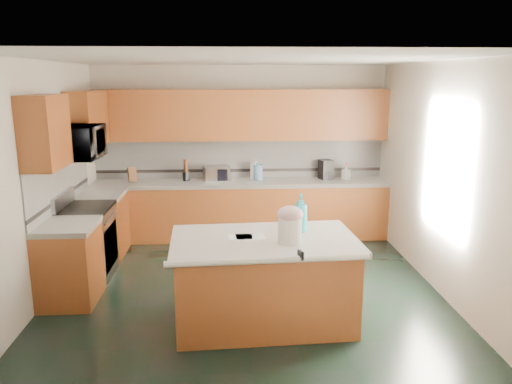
{
  "coord_description": "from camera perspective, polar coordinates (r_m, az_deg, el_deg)",
  "views": [
    {
      "loc": [
        -0.18,
        -5.66,
        2.5
      ],
      "look_at": [
        0.15,
        0.35,
        1.12
      ],
      "focal_mm": 35.0,
      "sensor_mm": 36.0,
      "label": 1
    }
  ],
  "objects": [
    {
      "name": "soap_bottle_back",
      "position": [
        8.07,
        10.26,
        2.24
      ],
      "size": [
        0.15,
        0.15,
        0.23
      ],
      "primitive_type": "imported",
      "rotation": [
        0.0,
        0.0,
        0.64
      ],
      "color": "white",
      "rests_on": "back_countertop"
    },
    {
      "name": "paper_towel",
      "position": [
        7.91,
        -0.2,
        2.44
      ],
      "size": [
        0.13,
        0.13,
        0.29
      ],
      "primitive_type": "cylinder",
      "color": "white",
      "rests_on": "back_countertop"
    },
    {
      "name": "coffee_maker",
      "position": [
        8.03,
        7.98,
        2.57
      ],
      "size": [
        0.23,
        0.24,
        0.31
      ],
      "primitive_type": "cube",
      "rotation": [
        0.0,
        0.0,
        0.28
      ],
      "color": "black",
      "rests_on": "back_countertop"
    },
    {
      "name": "coffee_carafe",
      "position": [
        8.0,
        8.02,
        1.86
      ],
      "size": [
        0.13,
        0.13,
        0.13
      ],
      "primitive_type": "cylinder",
      "color": "black",
      "rests_on": "back_countertop"
    },
    {
      "name": "left_counter_rear",
      "position": [
        7.37,
        -17.37,
        -0.32
      ],
      "size": [
        0.64,
        0.82,
        0.06
      ],
      "primitive_type": "cube",
      "color": "white",
      "rests_on": "left_base_cab_rear"
    },
    {
      "name": "floor",
      "position": [
        6.2,
        -1.23,
        -10.9
      ],
      "size": [
        4.6,
        4.6,
        0.0
      ],
      "primitive_type": "plane",
      "color": "black",
      "rests_on": "ground"
    },
    {
      "name": "left_upper_cab_front",
      "position": [
        5.79,
        -22.99,
        6.33
      ],
      "size": [
        0.33,
        0.72,
        0.78
      ],
      "primitive_type": "cube",
      "color": "#52240C",
      "rests_on": "wall_left"
    },
    {
      "name": "island_bullnose",
      "position": [
        4.55,
        1.46,
        -7.83
      ],
      "size": [
        1.87,
        0.16,
        0.06
      ],
      "primitive_type": "cylinder",
      "rotation": [
        0.0,
        1.57,
        0.05
      ],
      "color": "white",
      "rests_on": "island_base"
    },
    {
      "name": "range_cooktop",
      "position": [
        6.62,
        -19.0,
        -1.8
      ],
      "size": [
        0.62,
        0.78,
        0.04
      ],
      "primitive_type": "cube",
      "color": "black",
      "rests_on": "range_body"
    },
    {
      "name": "paper_towel_base",
      "position": [
        7.93,
        -0.2,
        1.48
      ],
      "size": [
        0.19,
        0.19,
        0.01
      ],
      "primitive_type": "cylinder",
      "color": "#B7B7BC",
      "rests_on": "back_countertop"
    },
    {
      "name": "left_base_cab_front",
      "position": [
        6.09,
        -20.53,
        -7.85
      ],
      "size": [
        0.6,
        0.72,
        0.86
      ],
      "primitive_type": "cube",
      "color": "#52240C",
      "rests_on": "ground"
    },
    {
      "name": "left_backsplash",
      "position": [
        6.68,
        -21.47,
        1.08
      ],
      "size": [
        0.02,
        2.3,
        0.63
      ],
      "primitive_type": "cube",
      "color": "silver",
      "rests_on": "wall_left"
    },
    {
      "name": "ceiling",
      "position": [
        5.67,
        -1.36,
        14.92
      ],
      "size": [
        4.6,
        4.6,
        0.0
      ],
      "primitive_type": "plane",
      "color": "white",
      "rests_on": "ground"
    },
    {
      "name": "back_countertop",
      "position": [
        7.84,
        -1.77,
        1.05
      ],
      "size": [
        4.6,
        0.64,
        0.06
      ],
      "primitive_type": "cube",
      "color": "white",
      "rests_on": "back_base_cab"
    },
    {
      "name": "wall_left",
      "position": [
        6.16,
        -23.4,
        1.07
      ],
      "size": [
        0.04,
        4.6,
        2.7
      ],
      "primitive_type": "cube",
      "color": "beige",
      "rests_on": "ground"
    },
    {
      "name": "back_base_cab",
      "position": [
        7.94,
        -1.74,
        -2.2
      ],
      "size": [
        4.6,
        0.6,
        0.86
      ],
      "primitive_type": "cube",
      "color": "#52240C",
      "rests_on": "ground"
    },
    {
      "name": "treat_jar_lid",
      "position": [
        4.87,
        3.94,
        -2.54
      ],
      "size": [
        0.26,
        0.26,
        0.16
      ],
      "primitive_type": "ellipsoid",
      "color": "beige",
      "rests_on": "treat_jar"
    },
    {
      "name": "treat_jar_knob_end_r",
      "position": [
        4.86,
        4.45,
        -1.93
      ],
      "size": [
        0.05,
        0.05,
        0.05
      ],
      "primitive_type": "sphere",
      "color": "tan",
      "rests_on": "treat_jar_lid"
    },
    {
      "name": "clamp_body",
      "position": [
        4.59,
        5.11,
        -7.18
      ],
      "size": [
        0.05,
        0.09,
        0.08
      ],
      "primitive_type": "cube",
      "rotation": [
        0.0,
        0.0,
        0.3
      ],
      "color": "black",
      "rests_on": "island_top"
    },
    {
      "name": "island_top",
      "position": [
        5.08,
        0.95,
        -5.61
      ],
      "size": [
        1.93,
        1.21,
        0.06
      ],
      "primitive_type": "cube",
      "rotation": [
        0.0,
        0.0,
        0.05
      ],
      "color": "white",
      "rests_on": "island_base"
    },
    {
      "name": "soap_back_cap",
      "position": [
        8.05,
        10.3,
        3.15
      ],
      "size": [
        0.02,
        0.02,
        0.03
      ],
      "primitive_type": "cylinder",
      "color": "red",
      "rests_on": "soap_bottle_back"
    },
    {
      "name": "toaster_oven_door",
      "position": [
        7.73,
        -4.56,
        1.93
      ],
      "size": [
        0.35,
        0.01,
        0.18
      ],
      "primitive_type": "cube",
      "color": "black",
      "rests_on": "toaster_oven"
    },
    {
      "name": "knife_block",
      "position": [
        8.0,
        -13.97,
        1.94
      ],
      "size": [
        0.17,
        0.2,
        0.24
      ],
      "primitive_type": "cube",
      "rotation": [
        -0.31,
        0.0,
        0.38
      ],
      "color": "#472814",
      "rests_on": "back_countertop"
    },
    {
      "name": "back_accent_band",
      "position": [
        8.08,
        -1.82,
        2.5
      ],
      "size": [
        4.6,
        0.01,
        0.05
      ],
      "primitive_type": "cube",
      "color": "black",
      "rests_on": "back_countertop"
    },
    {
      "name": "island_base",
      "position": [
        5.24,
        0.93,
        -10.38
      ],
      "size": [
        1.83,
        1.11,
        0.86
      ],
      "primitive_type": "cube",
      "rotation": [
        0.0,
        0.0,
        0.05
      ],
      "color": "#52240C",
      "rests_on": "ground"
    },
    {
      "name": "paper_sheet_a",
      "position": [
        5.1,
        -1.81,
        -5.14
      ],
      "size": [
        0.26,
        0.2,
        0.0
      ],
      "primitive_type": "cube",
      "rotation": [
        0.0,
        0.0,
        0.05
      ],
      "color": "white",
      "rests_on": "island_top"
    },
    {
      "name": "left_accent_band",
      "position": [
        6.72,
        -21.28,
        -0.54
      ],
      "size": [
        0.01,
        2.3,
        0.05
      ],
      "primitive_type": "cube",
      "color": "black",
      "rests_on": "wall_left"
    },
    {
      "name": "wall_back",
      "position": [
        8.07,
        -1.85,
        4.71
      ],
      "size": [
        4.6,
        0.04,
        2.7
      ],
      "primitive_type": "cube",
      "color": "beige",
      "rests_on": "ground"
    },
    {
      "name": "range_oven_door",
      "position": [
        6.69,
        -16.28,
        -5.93
      ],
      "size": [
        0.02,
        0.68,
        0.55
      ],
      "primitive_type": "cube",
      "color": "black",
      "rests_on": "range_body"
    },
    {
      "name": "range_handle",
      "position": [
        6.57,
        -16.23,
        -2.8
      ],
      "size": [
        0.02,
        0.66,
        0.02
      ],
      "primitive_type": "cylinder",
      "rotation": [
        1.57,
        0.0,
        0.0
      ],
      "color": "#B7B7BC",
      "rests_on": "range_body"
    },
    {
      "name": "water_jug",
      "position": [
        7.88,
        0.23,
        2.26
      ],
      "size": [
        0.15,
        0.15,
        0.25
      ],
      "primitive_type": "cylinder",
      "color": "#5C86B0",
      "rests_on": "back_countertop"
    },
    {
      "name": "wall_front",
      "position": [
        3.54,
        -0.02,
        -6.08
      ],
      "size": [
        4.6,
        0.04,
        2.7
      ],
      "primitive_type": "cube",
      "color": "beige",
      "rests_on": "ground"
    },
    {
      "name": "utensil_bundle",
      "position": [
        7.89,
        -8.04,
        3.02
      ],
      "size": [
        0.07,
        0.07,
        0.2
      ],
      "primitive_type": "cylinder",
      "color": "#472814",
      "rests_on": "utensil_crock"
    },
    {
      "name": "back_upper_cab",
      "position": [
        7.82,
        -1.85,
        8.8
      ],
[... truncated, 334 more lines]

